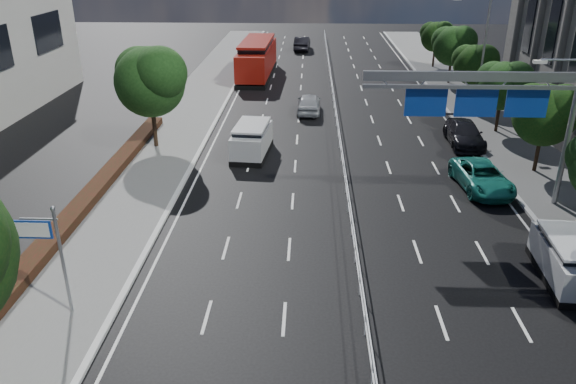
{
  "coord_description": "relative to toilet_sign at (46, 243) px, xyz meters",
  "views": [
    {
      "loc": [
        -2.03,
        -16.49,
        12.35
      ],
      "look_at": [
        -2.88,
        5.79,
        2.4
      ],
      "focal_mm": 35.0,
      "sensor_mm": 36.0,
      "label": 1
    }
  ],
  "objects": [
    {
      "name": "far_tree_d",
      "position": [
        22.2,
        14.48,
        0.74
      ],
      "size": [
        3.85,
        3.59,
        5.34
      ],
      "color": "black",
      "rests_on": "ground"
    },
    {
      "name": "far_tree_g",
      "position": [
        22.2,
        36.98,
        0.81
      ],
      "size": [
        3.96,
        3.69,
        5.45
      ],
      "color": "black",
      "rests_on": "ground"
    },
    {
      "name": "hedge_near",
      "position": [
        -2.35,
        5.0,
        -2.58
      ],
      "size": [
        1.0,
        36.0,
        0.44
      ],
      "primitive_type": "cube",
      "color": "black",
      "rests_on": "sidewalk_near"
    },
    {
      "name": "sidewalk_near",
      "position": [
        -0.55,
        0.0,
        -2.87
      ],
      "size": [
        5.0,
        140.0,
        0.14
      ],
      "primitive_type": "cube",
      "color": "slate",
      "rests_on": "ground"
    },
    {
      "name": "toilet_sign",
      "position": [
        0.0,
        0.0,
        0.0
      ],
      "size": [
        1.62,
        0.18,
        4.34
      ],
      "color": "gray",
      "rests_on": "ground"
    },
    {
      "name": "streetlight_far",
      "position": [
        21.46,
        26.0,
        2.27
      ],
      "size": [
        2.78,
        2.4,
        9.0
      ],
      "color": "gray",
      "rests_on": "ground"
    },
    {
      "name": "median_fence",
      "position": [
        10.95,
        22.5,
        -2.42
      ],
      "size": [
        0.05,
        85.0,
        1.02
      ],
      "color": "silver",
      "rests_on": "ground"
    },
    {
      "name": "overhead_gantry",
      "position": [
        17.69,
        10.05,
        2.66
      ],
      "size": [
        10.24,
        0.38,
        7.45
      ],
      "color": "gray",
      "rests_on": "ground"
    },
    {
      "name": "far_tree_h",
      "position": [
        22.2,
        44.48,
        0.48
      ],
      "size": [
        3.41,
        3.18,
        4.91
      ],
      "color": "black",
      "rests_on": "ground"
    },
    {
      "name": "kerb_near",
      "position": [
        1.95,
        0.0,
        -2.87
      ],
      "size": [
        0.25,
        140.0,
        0.15
      ],
      "primitive_type": "cube",
      "color": "silver",
      "rests_on": "ground"
    },
    {
      "name": "near_tree_back",
      "position": [
        -0.99,
        17.97,
        1.67
      ],
      "size": [
        4.84,
        4.51,
        6.69
      ],
      "color": "black",
      "rests_on": "ground"
    },
    {
      "name": "pedestrian_b",
      "position": [
        24.35,
        14.31,
        -2.04
      ],
      "size": [
        0.93,
        0.88,
        1.53
      ],
      "primitive_type": "imported",
      "rotation": [
        0.0,
        0.0,
        2.59
      ],
      "color": "gray",
      "rests_on": "sidewalk_far"
    },
    {
      "name": "white_minivan",
      "position": [
        5.37,
        16.92,
        -1.96
      ],
      "size": [
        2.4,
        4.79,
        2.01
      ],
      "rotation": [
        0.0,
        0.0,
        -0.09
      ],
      "color": "black",
      "rests_on": "ground"
    },
    {
      "name": "far_tree_e",
      "position": [
        22.2,
        21.98,
        0.61
      ],
      "size": [
        3.63,
        3.38,
        5.13
      ],
      "color": "black",
      "rests_on": "ground"
    },
    {
      "name": "red_bus",
      "position": [
        3.7,
        39.67,
        -1.08
      ],
      "size": [
        3.23,
        12.04,
        3.57
      ],
      "rotation": [
        0.0,
        0.0,
        -0.03
      ],
      "color": "black",
      "rests_on": "ground"
    },
    {
      "name": "near_car_silver",
      "position": [
        8.92,
        26.66,
        -2.18
      ],
      "size": [
        1.93,
        4.54,
        1.53
      ],
      "primitive_type": "imported",
      "rotation": [
        0.0,
        0.0,
        3.11
      ],
      "color": "#A6A9AD",
      "rests_on": "ground"
    },
    {
      "name": "silver_minivan",
      "position": [
        19.25,
        3.02,
        -2.06
      ],
      "size": [
        2.13,
        4.46,
        1.81
      ],
      "rotation": [
        0.0,
        0.0,
        -0.07
      ],
      "color": "black",
      "rests_on": "ground"
    },
    {
      "name": "parked_car_dark",
      "position": [
        19.25,
        19.44,
        -2.2
      ],
      "size": [
        2.19,
        5.14,
        1.48
      ],
      "primitive_type": "imported",
      "rotation": [
        0.0,
        0.0,
        -0.02
      ],
      "color": "black",
      "rests_on": "ground"
    },
    {
      "name": "far_tree_f",
      "position": [
        22.2,
        29.48,
        0.55
      ],
      "size": [
        3.52,
        3.28,
        5.02
      ],
      "color": "black",
      "rests_on": "ground"
    },
    {
      "name": "ground",
      "position": [
        10.95,
        0.0,
        -2.94
      ],
      "size": [
        160.0,
        160.0,
        0.0
      ],
      "primitive_type": "plane",
      "color": "black",
      "rests_on": "ground"
    },
    {
      "name": "parked_car_teal",
      "position": [
        18.38,
        12.0,
        -2.24
      ],
      "size": [
        2.78,
        5.25,
        1.4
      ],
      "primitive_type": "imported",
      "rotation": [
        0.0,
        0.0,
        0.09
      ],
      "color": "#186C60",
      "rests_on": "ground"
    },
    {
      "name": "near_car_dark",
      "position": [
        7.97,
        54.73,
        -2.13
      ],
      "size": [
        2.05,
        5.07,
        1.64
      ],
      "primitive_type": "imported",
      "rotation": [
        0.0,
        0.0,
        3.08
      ],
      "color": "black",
      "rests_on": "ground"
    }
  ]
}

